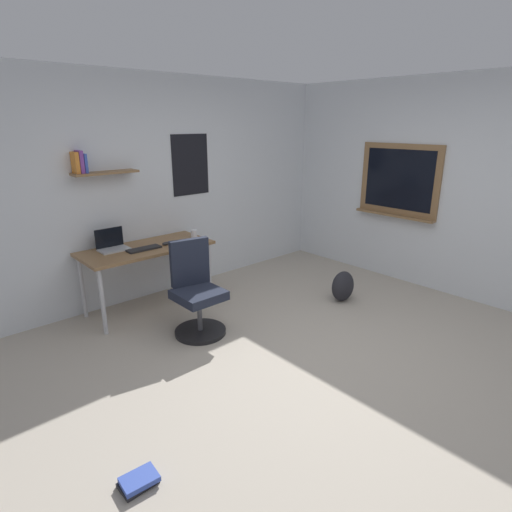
{
  "coord_description": "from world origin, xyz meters",
  "views": [
    {
      "loc": [
        -2.65,
        -2.07,
        2.06
      ],
      "look_at": [
        -0.13,
        0.72,
        0.85
      ],
      "focal_mm": 29.25,
      "sensor_mm": 36.0,
      "label": 1
    }
  ],
  "objects_px": {
    "book_stack_on_floor": "(139,481)",
    "coffee_mug": "(194,234)",
    "laptop": "(112,245)",
    "desk": "(147,253)",
    "keyboard": "(144,249)",
    "backpack": "(343,286)",
    "computer_mouse": "(166,243)",
    "office_chair": "(196,294)"
  },
  "relations": [
    {
      "from": "book_stack_on_floor",
      "to": "coffee_mug",
      "type": "bearing_deg",
      "value": 48.78
    },
    {
      "from": "laptop",
      "to": "book_stack_on_floor",
      "type": "distance_m",
      "value": 2.66
    },
    {
      "from": "desk",
      "to": "book_stack_on_floor",
      "type": "relative_size",
      "value": 6.4
    },
    {
      "from": "coffee_mug",
      "to": "keyboard",
      "type": "bearing_deg",
      "value": -175.84
    },
    {
      "from": "coffee_mug",
      "to": "book_stack_on_floor",
      "type": "xyz_separation_m",
      "value": [
        -1.9,
        -2.17,
        -0.75
      ]
    },
    {
      "from": "desk",
      "to": "coffee_mug",
      "type": "relative_size",
      "value": 15.55
    },
    {
      "from": "coffee_mug",
      "to": "backpack",
      "type": "height_order",
      "value": "coffee_mug"
    },
    {
      "from": "desk",
      "to": "computer_mouse",
      "type": "relative_size",
      "value": 13.76
    },
    {
      "from": "computer_mouse",
      "to": "laptop",
      "type": "bearing_deg",
      "value": 156.12
    },
    {
      "from": "laptop",
      "to": "office_chair",
      "type": "bearing_deg",
      "value": -68.14
    },
    {
      "from": "keyboard",
      "to": "computer_mouse",
      "type": "height_order",
      "value": "computer_mouse"
    },
    {
      "from": "keyboard",
      "to": "office_chair",
      "type": "bearing_deg",
      "value": -78.94
    },
    {
      "from": "laptop",
      "to": "keyboard",
      "type": "bearing_deg",
      "value": -43.17
    },
    {
      "from": "book_stack_on_floor",
      "to": "laptop",
      "type": "bearing_deg",
      "value": 67.71
    },
    {
      "from": "office_chair",
      "to": "backpack",
      "type": "xyz_separation_m",
      "value": [
        1.73,
        -0.53,
        -0.22
      ]
    },
    {
      "from": "office_chair",
      "to": "backpack",
      "type": "bearing_deg",
      "value": -17.17
    },
    {
      "from": "desk",
      "to": "book_stack_on_floor",
      "type": "distance_m",
      "value": 2.63
    },
    {
      "from": "computer_mouse",
      "to": "backpack",
      "type": "bearing_deg",
      "value": -38.98
    },
    {
      "from": "laptop",
      "to": "coffee_mug",
      "type": "bearing_deg",
      "value": -11.16
    },
    {
      "from": "office_chair",
      "to": "laptop",
      "type": "xyz_separation_m",
      "value": [
        -0.4,
        0.99,
        0.38
      ]
    },
    {
      "from": "backpack",
      "to": "computer_mouse",
      "type": "bearing_deg",
      "value": 141.02
    },
    {
      "from": "coffee_mug",
      "to": "backpack",
      "type": "bearing_deg",
      "value": -48.42
    },
    {
      "from": "desk",
      "to": "laptop",
      "type": "distance_m",
      "value": 0.38
    },
    {
      "from": "coffee_mug",
      "to": "book_stack_on_floor",
      "type": "relative_size",
      "value": 0.41
    },
    {
      "from": "computer_mouse",
      "to": "book_stack_on_floor",
      "type": "xyz_separation_m",
      "value": [
        -1.5,
        -2.12,
        -0.72
      ]
    },
    {
      "from": "desk",
      "to": "office_chair",
      "type": "distance_m",
      "value": 0.88
    },
    {
      "from": "laptop",
      "to": "keyboard",
      "type": "distance_m",
      "value": 0.35
    },
    {
      "from": "keyboard",
      "to": "laptop",
      "type": "bearing_deg",
      "value": 136.83
    },
    {
      "from": "keyboard",
      "to": "coffee_mug",
      "type": "bearing_deg",
      "value": 4.16
    },
    {
      "from": "desk",
      "to": "computer_mouse",
      "type": "xyz_separation_m",
      "value": [
        0.21,
        -0.08,
        0.09
      ]
    },
    {
      "from": "coffee_mug",
      "to": "book_stack_on_floor",
      "type": "distance_m",
      "value": 2.99
    },
    {
      "from": "office_chair",
      "to": "keyboard",
      "type": "distance_m",
      "value": 0.84
    },
    {
      "from": "keyboard",
      "to": "book_stack_on_floor",
      "type": "distance_m",
      "value": 2.55
    },
    {
      "from": "backpack",
      "to": "book_stack_on_floor",
      "type": "bearing_deg",
      "value": -165.0
    },
    {
      "from": "backpack",
      "to": "desk",
      "type": "bearing_deg",
      "value": 142.74
    },
    {
      "from": "office_chair",
      "to": "coffee_mug",
      "type": "xyz_separation_m",
      "value": [
        0.54,
        0.81,
        0.37
      ]
    },
    {
      "from": "backpack",
      "to": "book_stack_on_floor",
      "type": "height_order",
      "value": "backpack"
    },
    {
      "from": "computer_mouse",
      "to": "keyboard",
      "type": "bearing_deg",
      "value": 180.0
    },
    {
      "from": "laptop",
      "to": "book_stack_on_floor",
      "type": "relative_size",
      "value": 1.39
    },
    {
      "from": "desk",
      "to": "keyboard",
      "type": "xyz_separation_m",
      "value": [
        -0.07,
        -0.08,
        0.08
      ]
    },
    {
      "from": "coffee_mug",
      "to": "backpack",
      "type": "xyz_separation_m",
      "value": [
        1.19,
        -1.34,
        -0.6
      ]
    },
    {
      "from": "desk",
      "to": "backpack",
      "type": "height_order",
      "value": "desk"
    }
  ]
}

